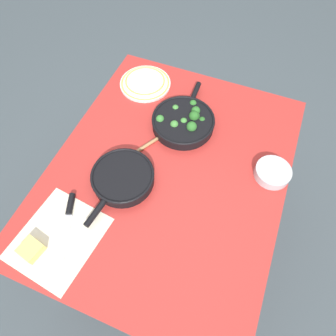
{
  "coord_description": "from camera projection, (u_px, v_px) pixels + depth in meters",
  "views": [
    {
      "loc": [
        -0.59,
        -0.24,
        1.83
      ],
      "look_at": [
        0.0,
        0.0,
        0.77
      ],
      "focal_mm": 32.0,
      "sensor_mm": 36.0,
      "label": 1
    }
  ],
  "objects": [
    {
      "name": "prep_bowl_steel",
      "position": [
        273.0,
        173.0,
        1.22
      ],
      "size": [
        0.15,
        0.15,
        0.04
      ],
      "color": "#B7B7BC",
      "rests_on": "dining_table_red"
    },
    {
      "name": "dining_table_red",
      "position": [
        168.0,
        180.0,
        1.32
      ],
      "size": [
        1.21,
        0.96,
        0.75
      ],
      "color": "#B72D28",
      "rests_on": "ground_plane"
    },
    {
      "name": "dinner_plate_stack",
      "position": [
        145.0,
        82.0,
        1.5
      ],
      "size": [
        0.25,
        0.25,
        0.03
      ],
      "color": "silver",
      "rests_on": "dining_table_red"
    },
    {
      "name": "wooden_spoon",
      "position": [
        137.0,
        151.0,
        1.29
      ],
      "size": [
        0.37,
        0.23,
        0.02
      ],
      "rotation": [
        0.0,
        0.0,
        2.62
      ],
      "color": "#A87A4C",
      "rests_on": "dining_table_red"
    },
    {
      "name": "ground_plane",
      "position": [
        168.0,
        231.0,
        1.89
      ],
      "size": [
        14.0,
        14.0,
        0.0
      ],
      "primitive_type": "plane",
      "color": "#424C51"
    },
    {
      "name": "cheese_block",
      "position": [
        31.0,
        250.0,
        1.06
      ],
      "size": [
        0.09,
        0.09,
        0.04
      ],
      "color": "#EACC66",
      "rests_on": "dining_table_red"
    },
    {
      "name": "parchment_sheet",
      "position": [
        58.0,
        238.0,
        1.1
      ],
      "size": [
        0.35,
        0.32,
        0.0
      ],
      "color": "beige",
      "rests_on": "dining_table_red"
    },
    {
      "name": "grater_knife",
      "position": [
        68.0,
        217.0,
        1.14
      ],
      "size": [
        0.26,
        0.12,
        0.02
      ],
      "rotation": [
        0.0,
        0.0,
        3.51
      ],
      "color": "silver",
      "rests_on": "dining_table_red"
    },
    {
      "name": "skillet_eggs",
      "position": [
        123.0,
        178.0,
        1.2
      ],
      "size": [
        0.37,
        0.26,
        0.05
      ],
      "rotation": [
        0.0,
        0.0,
        3.01
      ],
      "color": "black",
      "rests_on": "dining_table_red"
    },
    {
      "name": "skillet_broccoli",
      "position": [
        184.0,
        121.0,
        1.35
      ],
      "size": [
        0.4,
        0.28,
        0.07
      ],
      "rotation": [
        0.0,
        0.0,
        0.04
      ],
      "color": "black",
      "rests_on": "dining_table_red"
    }
  ]
}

